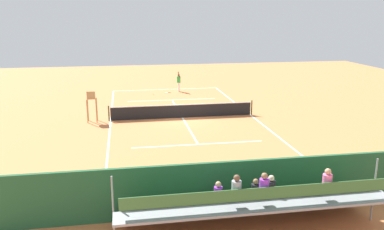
{
  "coord_description": "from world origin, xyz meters",
  "views": [
    {
      "loc": [
        4.01,
        27.18,
        7.21
      ],
      "look_at": [
        0.0,
        4.0,
        1.2
      ],
      "focal_mm": 37.46,
      "sensor_mm": 36.0,
      "label": 1
    }
  ],
  "objects_px": {
    "tennis_ball_near": "(180,92)",
    "tennis_ball_far": "(153,94)",
    "tennis_net": "(182,111)",
    "umpire_chair": "(92,103)",
    "courtside_bench": "(315,183)",
    "tennis_player": "(179,81)",
    "bleacher_stand": "(250,205)",
    "equipment_bag": "(275,196)",
    "tennis_racket": "(167,93)"
  },
  "relations": [
    {
      "from": "tennis_player",
      "to": "tennis_racket",
      "type": "relative_size",
      "value": 3.3
    },
    {
      "from": "equipment_bag",
      "to": "bleacher_stand",
      "type": "bearing_deg",
      "value": 49.31
    },
    {
      "from": "tennis_net",
      "to": "tennis_ball_far",
      "type": "relative_size",
      "value": 156.06
    },
    {
      "from": "tennis_net",
      "to": "tennis_ball_far",
      "type": "bearing_deg",
      "value": -80.7
    },
    {
      "from": "umpire_chair",
      "to": "tennis_player",
      "type": "distance_m",
      "value": 12.18
    },
    {
      "from": "tennis_net",
      "to": "umpire_chair",
      "type": "distance_m",
      "value": 6.25
    },
    {
      "from": "tennis_net",
      "to": "courtside_bench",
      "type": "height_order",
      "value": "tennis_net"
    },
    {
      "from": "tennis_player",
      "to": "tennis_ball_far",
      "type": "xyz_separation_m",
      "value": [
        2.5,
        1.12,
        -0.98
      ]
    },
    {
      "from": "umpire_chair",
      "to": "courtside_bench",
      "type": "xyz_separation_m",
      "value": [
        -9.64,
        13.21,
        -0.76
      ]
    },
    {
      "from": "tennis_ball_far",
      "to": "tennis_ball_near",
      "type": "bearing_deg",
      "value": -168.34
    },
    {
      "from": "equipment_bag",
      "to": "tennis_player",
      "type": "bearing_deg",
      "value": -88.44
    },
    {
      "from": "tennis_ball_near",
      "to": "tennis_ball_far",
      "type": "distance_m",
      "value": 2.56
    },
    {
      "from": "umpire_chair",
      "to": "courtside_bench",
      "type": "height_order",
      "value": "umpire_chair"
    },
    {
      "from": "courtside_bench",
      "to": "tennis_ball_far",
      "type": "bearing_deg",
      "value": -77.49
    },
    {
      "from": "umpire_chair",
      "to": "courtside_bench",
      "type": "bearing_deg",
      "value": 126.12
    },
    {
      "from": "umpire_chair",
      "to": "equipment_bag",
      "type": "height_order",
      "value": "umpire_chair"
    },
    {
      "from": "umpire_chair",
      "to": "tennis_player",
      "type": "height_order",
      "value": "umpire_chair"
    },
    {
      "from": "umpire_chair",
      "to": "tennis_ball_near",
      "type": "bearing_deg",
      "value": -128.63
    },
    {
      "from": "tennis_net",
      "to": "bleacher_stand",
      "type": "xyz_separation_m",
      "value": [
        -0.03,
        15.37,
        0.44
      ]
    },
    {
      "from": "courtside_bench",
      "to": "tennis_ball_near",
      "type": "relative_size",
      "value": 27.27
    },
    {
      "from": "tennis_net",
      "to": "equipment_bag",
      "type": "xyz_separation_m",
      "value": [
        -1.72,
        13.4,
        -0.32
      ]
    },
    {
      "from": "courtside_bench",
      "to": "tennis_ball_far",
      "type": "height_order",
      "value": "courtside_bench"
    },
    {
      "from": "tennis_net",
      "to": "equipment_bag",
      "type": "height_order",
      "value": "tennis_net"
    },
    {
      "from": "equipment_bag",
      "to": "tennis_player",
      "type": "distance_m",
      "value": 23.12
    },
    {
      "from": "tennis_net",
      "to": "tennis_racket",
      "type": "relative_size",
      "value": 17.63
    },
    {
      "from": "tennis_racket",
      "to": "tennis_ball_far",
      "type": "distance_m",
      "value": 1.51
    },
    {
      "from": "courtside_bench",
      "to": "tennis_player",
      "type": "bearing_deg",
      "value": -84.16
    },
    {
      "from": "bleacher_stand",
      "to": "tennis_racket",
      "type": "distance_m",
      "value": 24.7
    },
    {
      "from": "tennis_ball_near",
      "to": "tennis_ball_far",
      "type": "height_order",
      "value": "same"
    },
    {
      "from": "courtside_bench",
      "to": "tennis_player",
      "type": "relative_size",
      "value": 0.93
    },
    {
      "from": "tennis_net",
      "to": "tennis_ball_far",
      "type": "distance_m",
      "value": 8.7
    },
    {
      "from": "umpire_chair",
      "to": "tennis_ball_near",
      "type": "height_order",
      "value": "umpire_chair"
    },
    {
      "from": "equipment_bag",
      "to": "tennis_net",
      "type": "bearing_deg",
      "value": -82.67
    },
    {
      "from": "tennis_net",
      "to": "tennis_ball_near",
      "type": "bearing_deg",
      "value": -96.96
    },
    {
      "from": "bleacher_stand",
      "to": "tennis_ball_near",
      "type": "distance_m",
      "value": 24.5
    },
    {
      "from": "bleacher_stand",
      "to": "tennis_player",
      "type": "relative_size",
      "value": 4.7
    },
    {
      "from": "equipment_bag",
      "to": "tennis_ball_near",
      "type": "xyz_separation_m",
      "value": [
        0.61,
        -22.49,
        -0.15
      ]
    },
    {
      "from": "courtside_bench",
      "to": "tennis_player",
      "type": "distance_m",
      "value": 23.09
    },
    {
      "from": "courtside_bench",
      "to": "tennis_ball_far",
      "type": "xyz_separation_m",
      "value": [
        4.85,
        -21.84,
        -0.53
      ]
    },
    {
      "from": "tennis_net",
      "to": "umpire_chair",
      "type": "height_order",
      "value": "umpire_chair"
    },
    {
      "from": "tennis_ball_near",
      "to": "tennis_ball_far",
      "type": "bearing_deg",
      "value": 11.66
    },
    {
      "from": "tennis_net",
      "to": "courtside_bench",
      "type": "xyz_separation_m",
      "value": [
        -3.44,
        13.27,
        0.06
      ]
    },
    {
      "from": "tennis_racket",
      "to": "tennis_ball_far",
      "type": "relative_size",
      "value": 8.85
    },
    {
      "from": "bleacher_stand",
      "to": "tennis_net",
      "type": "bearing_deg",
      "value": -89.89
    },
    {
      "from": "tennis_player",
      "to": "tennis_ball_near",
      "type": "distance_m",
      "value": 1.16
    },
    {
      "from": "tennis_player",
      "to": "tennis_racket",
      "type": "bearing_deg",
      "value": 17.64
    },
    {
      "from": "tennis_player",
      "to": "tennis_net",
      "type": "bearing_deg",
      "value": 83.56
    },
    {
      "from": "tennis_net",
      "to": "tennis_player",
      "type": "distance_m",
      "value": 9.77
    },
    {
      "from": "courtside_bench",
      "to": "equipment_bag",
      "type": "height_order",
      "value": "courtside_bench"
    },
    {
      "from": "tennis_net",
      "to": "tennis_ball_near",
      "type": "relative_size",
      "value": 156.06
    }
  ]
}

